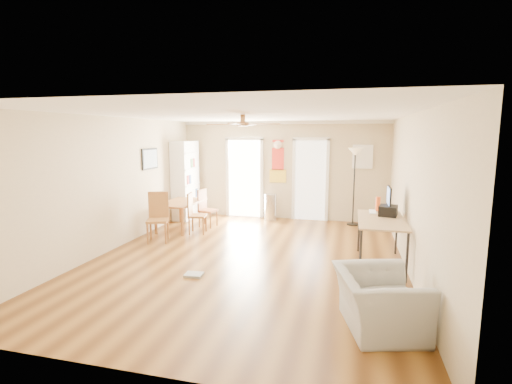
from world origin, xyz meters
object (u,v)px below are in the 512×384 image
(dining_chair_right_b, at_px, (198,213))
(trash_can, at_px, (270,207))
(dining_chair_right_a, at_px, (208,208))
(torchiere_lamp, at_px, (354,187))
(computer_desk, at_px, (380,242))
(dining_table, at_px, (181,215))
(armchair, at_px, (379,301))
(bookshelf, at_px, (185,180))
(printer, at_px, (388,211))
(dining_chair_near, at_px, (158,218))
(wastebasket_a, at_px, (352,273))

(dining_chair_right_b, distance_m, trash_can, 2.19)
(dining_chair_right_a, xyz_separation_m, dining_chair_right_b, (0.00, -0.66, 0.01))
(torchiere_lamp, distance_m, computer_desk, 3.02)
(dining_table, height_order, armchair, armchair)
(armchair, bearing_deg, dining_chair_right_a, 26.84)
(torchiere_lamp, bearing_deg, computer_desk, -81.28)
(bookshelf, height_order, dining_chair_right_a, bookshelf)
(dining_chair_right_b, xyz_separation_m, armchair, (3.75, -3.51, -0.12))
(bookshelf, bearing_deg, dining_chair_right_a, -30.02)
(dining_table, relative_size, printer, 3.74)
(torchiere_lamp, relative_size, printer, 5.45)
(bookshelf, bearing_deg, printer, -16.48)
(dining_table, xyz_separation_m, dining_chair_near, (0.00, -1.15, 0.19))
(bookshelf, height_order, armchair, bookshelf)
(dining_chair_right_a, relative_size, computer_desk, 0.59)
(trash_can, distance_m, wastebasket_a, 4.43)
(dining_chair_right_a, relative_size, torchiere_lamp, 0.47)
(dining_table, bearing_deg, printer, -14.70)
(dining_chair_right_a, bearing_deg, bookshelf, 61.64)
(dining_chair_near, bearing_deg, dining_chair_right_b, 37.53)
(wastebasket_a, bearing_deg, armchair, -77.67)
(bookshelf, relative_size, printer, 5.87)
(bookshelf, xyz_separation_m, dining_chair_right_b, (0.92, -1.38, -0.58))
(dining_chair_right_b, relative_size, torchiere_lamp, 0.48)
(dining_table, xyz_separation_m, printer, (4.60, -1.21, 0.58))
(wastebasket_a, bearing_deg, dining_chair_right_b, 148.01)
(torchiere_lamp, xyz_separation_m, computer_desk, (0.45, -2.93, -0.55))
(dining_chair_near, distance_m, printer, 4.61)
(dining_chair_right_b, bearing_deg, trash_can, -47.78)
(bookshelf, xyz_separation_m, armchair, (4.67, -4.90, -0.70))
(trash_can, xyz_separation_m, torchiere_lamp, (2.13, -0.03, 0.61))
(armchair, bearing_deg, printer, -21.69)
(bookshelf, xyz_separation_m, torchiere_lamp, (4.39, 0.32, -0.07))
(torchiere_lamp, bearing_deg, dining_chair_near, -147.54)
(dining_table, bearing_deg, dining_chair_right_a, 32.82)
(dining_chair_right_b, height_order, armchair, dining_chair_right_b)
(computer_desk, relative_size, armchair, 1.47)
(dining_chair_near, height_order, torchiere_lamp, torchiere_lamp)
(trash_can, xyz_separation_m, printer, (2.71, -2.64, 0.56))
(printer, height_order, armchair, printer)
(torchiere_lamp, height_order, computer_desk, torchiere_lamp)
(bookshelf, distance_m, dining_chair_near, 2.32)
(wastebasket_a, relative_size, armchair, 0.29)
(dining_chair_right_b, bearing_deg, dining_chair_right_a, -10.06)
(dining_chair_right_a, bearing_deg, wastebasket_a, -119.29)
(dining_chair_right_a, xyz_separation_m, trash_can, (1.34, 1.08, -0.10))
(dining_table, distance_m, dining_chair_near, 1.17)
(printer, distance_m, wastebasket_a, 1.58)
(trash_can, relative_size, wastebasket_a, 2.30)
(dining_chair_right_b, distance_m, computer_desk, 4.10)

